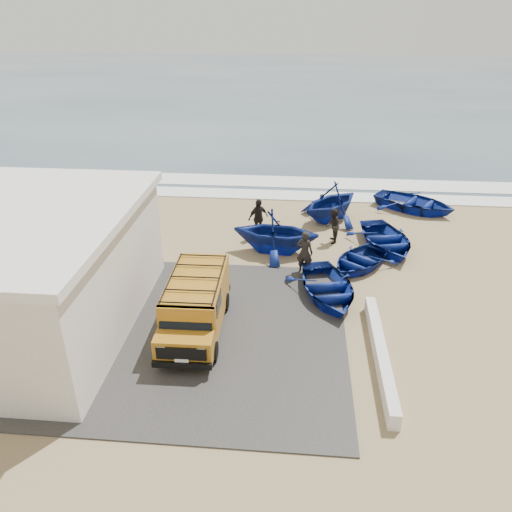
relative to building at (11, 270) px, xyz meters
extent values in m
plane|color=#9D835B|center=(7.50, 2.00, -2.16)|extent=(160.00, 160.00, 0.00)
cube|color=#3A3835|center=(5.50, 0.00, -2.14)|extent=(12.00, 10.00, 0.05)
cube|color=#385166|center=(7.50, 58.00, -2.16)|extent=(180.00, 88.00, 0.01)
cube|color=white|center=(7.50, 14.00, -2.13)|extent=(180.00, 1.60, 0.06)
cube|color=white|center=(7.50, 16.50, -2.14)|extent=(180.00, 2.20, 0.04)
cube|color=silver|center=(0.00, 0.00, -0.16)|extent=(8.00, 9.00, 4.00)
cube|color=black|center=(3.95, 1.50, 0.44)|extent=(0.08, 0.70, 0.90)
cube|color=silver|center=(12.50, -1.00, -1.89)|extent=(0.35, 6.00, 0.55)
cube|color=#AD711A|center=(6.29, 0.45, -1.04)|extent=(1.88, 3.76, 1.58)
cube|color=#AD711A|center=(6.33, -1.85, -1.40)|extent=(1.83, 0.89, 0.86)
cube|color=black|center=(6.32, -1.40, -0.63)|extent=(1.68, 0.35, 0.69)
cube|color=black|center=(6.34, -2.30, -1.30)|extent=(1.55, 0.10, 0.43)
cube|color=black|center=(6.34, -2.33, -1.71)|extent=(1.86, 0.17, 0.21)
cube|color=black|center=(6.29, 0.40, -0.17)|extent=(1.79, 3.48, 0.06)
cylinder|color=black|center=(5.47, -1.48, -1.83)|extent=(0.22, 0.67, 0.67)
cylinder|color=black|center=(5.42, 1.49, -1.83)|extent=(0.22, 0.67, 0.67)
cylinder|color=black|center=(7.18, -1.45, -1.83)|extent=(0.22, 0.67, 0.67)
cylinder|color=black|center=(7.12, 1.52, -1.83)|extent=(0.22, 0.67, 0.67)
imported|color=navy|center=(10.96, 2.75, -1.75)|extent=(3.75, 4.59, 0.83)
imported|color=navy|center=(12.44, 5.36, -1.80)|extent=(4.14, 4.32, 0.73)
imported|color=navy|center=(8.72, 6.53, -1.14)|extent=(4.24, 3.77, 2.05)
imported|color=navy|center=(13.84, 7.40, -1.73)|extent=(3.90, 4.78, 0.87)
imported|color=navy|center=(11.39, 10.55, -1.14)|extent=(5.09, 5.14, 2.05)
imported|color=navy|center=(16.07, 12.32, -1.71)|extent=(5.42, 5.04, 0.92)
imported|color=black|center=(10.04, 4.65, -1.20)|extent=(0.81, 0.65, 1.93)
imported|color=black|center=(11.37, 7.78, -1.32)|extent=(0.65, 0.83, 1.70)
imported|color=black|center=(7.78, 8.19, -1.20)|extent=(1.17, 1.08, 1.92)
camera|label=1|loc=(9.66, -14.10, 8.21)|focal=35.00mm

